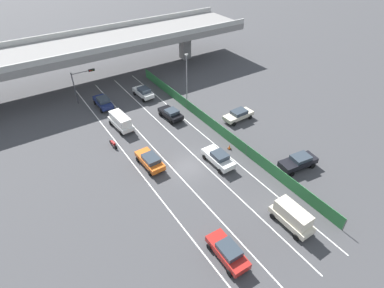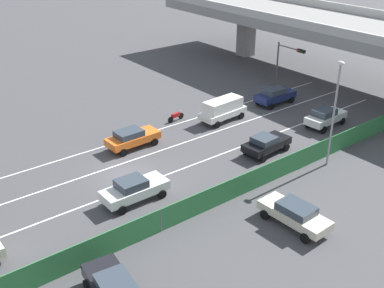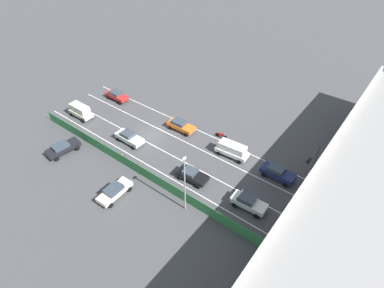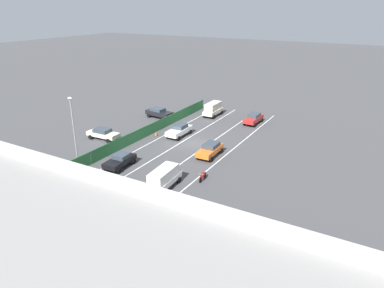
% 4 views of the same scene
% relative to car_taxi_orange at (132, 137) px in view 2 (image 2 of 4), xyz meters
% --- Properties ---
extents(ground_plane, '(300.00, 300.00, 0.00)m').
position_rel_car_taxi_orange_xyz_m(ground_plane, '(3.74, -2.69, -0.90)').
color(ground_plane, '#424244').
extents(lane_line_left_edge, '(0.14, 45.78, 0.01)m').
position_rel_car_taxi_orange_xyz_m(lane_line_left_edge, '(-1.61, 2.20, -0.90)').
color(lane_line_left_edge, silver).
rests_on(lane_line_left_edge, ground).
extents(lane_line_mid_left, '(0.14, 45.78, 0.01)m').
position_rel_car_taxi_orange_xyz_m(lane_line_mid_left, '(1.95, 2.20, -0.90)').
color(lane_line_mid_left, silver).
rests_on(lane_line_mid_left, ground).
extents(lane_line_mid_right, '(0.14, 45.78, 0.01)m').
position_rel_car_taxi_orange_xyz_m(lane_line_mid_right, '(5.52, 2.20, -0.90)').
color(lane_line_mid_right, silver).
rests_on(lane_line_mid_right, ground).
extents(lane_line_right_edge, '(0.14, 45.78, 0.01)m').
position_rel_car_taxi_orange_xyz_m(lane_line_right_edge, '(9.09, 2.20, -0.90)').
color(lane_line_right_edge, silver).
rests_on(lane_line_right_edge, ground).
extents(elevated_overpass, '(57.65, 11.66, 7.70)m').
position_rel_car_taxi_orange_xyz_m(elevated_overpass, '(3.74, 27.09, 5.22)').
color(elevated_overpass, gray).
rests_on(elevated_overpass, ground).
extents(green_fence, '(0.10, 41.88, 1.62)m').
position_rel_car_taxi_orange_xyz_m(green_fence, '(11.02, 2.20, -0.09)').
color(green_fence, '#2D753D').
rests_on(green_fence, ground).
extents(car_taxi_orange, '(2.12, 4.56, 1.61)m').
position_rel_car_taxi_orange_xyz_m(car_taxi_orange, '(0.00, 0.00, 0.00)').
color(car_taxi_orange, orange).
rests_on(car_taxi_orange, ground).
extents(car_sedan_navy, '(2.04, 4.46, 1.74)m').
position_rel_car_taxi_orange_xyz_m(car_sedan_navy, '(0.40, 16.69, 0.05)').
color(car_sedan_navy, navy).
rests_on(car_sedan_navy, ground).
extents(car_van_white, '(2.27, 4.84, 2.09)m').
position_rel_car_taxi_orange_xyz_m(car_van_white, '(0.37, 9.69, 0.29)').
color(car_van_white, silver).
rests_on(car_van_white, ground).
extents(car_hatchback_white, '(2.05, 4.62, 1.70)m').
position_rel_car_taxi_orange_xyz_m(car_hatchback_white, '(7.07, -4.18, 0.02)').
color(car_hatchback_white, silver).
rests_on(car_hatchback_white, ground).
extents(car_sedan_black, '(2.31, 4.35, 1.53)m').
position_rel_car_taxi_orange_xyz_m(car_sedan_black, '(7.56, 8.02, -0.05)').
color(car_sedan_black, black).
rests_on(car_sedan_black, ground).
extents(car_sedan_white, '(2.17, 4.37, 1.72)m').
position_rel_car_taxi_orange_xyz_m(car_sedan_white, '(7.12, 16.17, 0.04)').
color(car_sedan_white, white).
rests_on(car_sedan_white, ground).
extents(motorcycle, '(0.60, 1.95, 0.93)m').
position_rel_car_taxi_orange_xyz_m(motorcycle, '(-2.26, 6.15, -0.44)').
color(motorcycle, black).
rests_on(motorcycle, ground).
extents(parked_sedan_cream, '(4.73, 2.14, 1.54)m').
position_rel_car_taxi_orange_xyz_m(parked_sedan_cream, '(15.62, 2.18, -0.03)').
color(parked_sedan_cream, beige).
rests_on(parked_sedan_cream, ground).
extents(traffic_light, '(3.70, 0.42, 5.27)m').
position_rel_car_taxi_orange_xyz_m(traffic_light, '(-1.32, 20.05, 2.86)').
color(traffic_light, '#47474C').
rests_on(traffic_light, ground).
extents(street_lamp, '(0.60, 0.36, 8.26)m').
position_rel_car_taxi_orange_xyz_m(street_lamp, '(11.88, 10.35, 4.02)').
color(street_lamp, gray).
rests_on(street_lamp, ground).
extents(traffic_cone, '(0.47, 0.47, 0.65)m').
position_rel_car_taxi_orange_xyz_m(traffic_cone, '(10.07, -2.62, -0.60)').
color(traffic_cone, orange).
rests_on(traffic_cone, ground).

